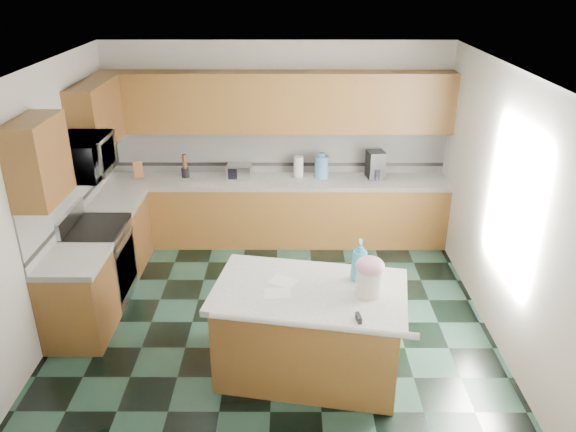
{
  "coord_description": "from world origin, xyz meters",
  "views": [
    {
      "loc": [
        0.17,
        -5.12,
        3.59
      ],
      "look_at": [
        0.15,
        0.35,
        1.12
      ],
      "focal_mm": 35.0,
      "sensor_mm": 36.0,
      "label": 1
    }
  ],
  "objects_px": {
    "island_base": "(309,334)",
    "island_top": "(310,292)",
    "treat_jar": "(369,282)",
    "coffee_maker": "(375,165)",
    "soap_bottle_island": "(360,260)",
    "toaster_oven": "(239,171)",
    "knife_block": "(138,170)"
  },
  "relations": [
    {
      "from": "knife_block",
      "to": "toaster_oven",
      "type": "xyz_separation_m",
      "value": [
        1.37,
        0.0,
        -0.02
      ]
    },
    {
      "from": "island_base",
      "to": "toaster_oven",
      "type": "height_order",
      "value": "toaster_oven"
    },
    {
      "from": "soap_bottle_island",
      "to": "toaster_oven",
      "type": "relative_size",
      "value": 1.24
    },
    {
      "from": "treat_jar",
      "to": "knife_block",
      "type": "relative_size",
      "value": 1.07
    },
    {
      "from": "treat_jar",
      "to": "soap_bottle_island",
      "type": "height_order",
      "value": "soap_bottle_island"
    },
    {
      "from": "island_base",
      "to": "island_top",
      "type": "bearing_deg",
      "value": 0.0
    },
    {
      "from": "island_top",
      "to": "treat_jar",
      "type": "xyz_separation_m",
      "value": [
        0.51,
        -0.08,
        0.15
      ]
    },
    {
      "from": "island_base",
      "to": "island_top",
      "type": "xyz_separation_m",
      "value": [
        0.0,
        0.0,
        0.46
      ]
    },
    {
      "from": "island_base",
      "to": "toaster_oven",
      "type": "distance_m",
      "value": 3.03
    },
    {
      "from": "island_top",
      "to": "coffee_maker",
      "type": "bearing_deg",
      "value": 81.16
    },
    {
      "from": "island_top",
      "to": "soap_bottle_island",
      "type": "relative_size",
      "value": 4.22
    },
    {
      "from": "toaster_oven",
      "to": "knife_block",
      "type": "bearing_deg",
      "value": -176.53
    },
    {
      "from": "knife_block",
      "to": "treat_jar",
      "type": "bearing_deg",
      "value": -63.52
    },
    {
      "from": "island_top",
      "to": "knife_block",
      "type": "xyz_separation_m",
      "value": [
        -2.24,
        2.85,
        0.14
      ]
    },
    {
      "from": "island_base",
      "to": "coffee_maker",
      "type": "height_order",
      "value": "coffee_maker"
    },
    {
      "from": "soap_bottle_island",
      "to": "island_top",
      "type": "bearing_deg",
      "value": -155.04
    },
    {
      "from": "soap_bottle_island",
      "to": "toaster_oven",
      "type": "bearing_deg",
      "value": 121.97
    },
    {
      "from": "island_base",
      "to": "coffee_maker",
      "type": "bearing_deg",
      "value": 81.16
    },
    {
      "from": "island_base",
      "to": "island_top",
      "type": "height_order",
      "value": "island_top"
    },
    {
      "from": "island_top",
      "to": "treat_jar",
      "type": "relative_size",
      "value": 7.05
    },
    {
      "from": "treat_jar",
      "to": "island_base",
      "type": "bearing_deg",
      "value": 150.74
    },
    {
      "from": "treat_jar",
      "to": "toaster_oven",
      "type": "xyz_separation_m",
      "value": [
        -1.38,
        2.93,
        -0.03
      ]
    },
    {
      "from": "knife_block",
      "to": "coffee_maker",
      "type": "distance_m",
      "value": 3.22
    },
    {
      "from": "treat_jar",
      "to": "knife_block",
      "type": "distance_m",
      "value": 4.02
    },
    {
      "from": "treat_jar",
      "to": "coffee_maker",
      "type": "relative_size",
      "value": 0.66
    },
    {
      "from": "island_top",
      "to": "toaster_oven",
      "type": "xyz_separation_m",
      "value": [
        -0.87,
        2.85,
        0.13
      ]
    },
    {
      "from": "toaster_oven",
      "to": "soap_bottle_island",
      "type": "bearing_deg",
      "value": -60.36
    },
    {
      "from": "treat_jar",
      "to": "coffee_maker",
      "type": "distance_m",
      "value": 3.0
    },
    {
      "from": "island_base",
      "to": "knife_block",
      "type": "distance_m",
      "value": 3.67
    },
    {
      "from": "soap_bottle_island",
      "to": "knife_block",
      "type": "relative_size",
      "value": 1.79
    },
    {
      "from": "island_base",
      "to": "coffee_maker",
      "type": "relative_size",
      "value": 4.4
    },
    {
      "from": "island_top",
      "to": "coffee_maker",
      "type": "relative_size",
      "value": 4.67
    }
  ]
}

